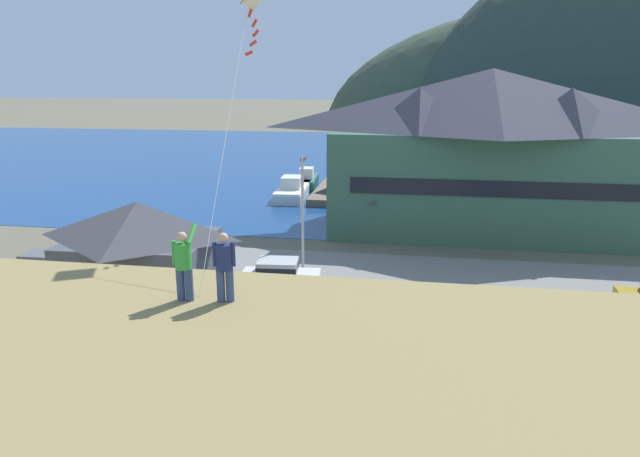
{
  "coord_description": "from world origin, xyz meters",
  "views": [
    {
      "loc": [
        3.9,
        -20.47,
        11.27
      ],
      "look_at": [
        -0.96,
        9.0,
        3.3
      ],
      "focal_mm": 31.51,
      "sensor_mm": 36.0,
      "label": 1
    }
  ],
  "objects_px": {
    "wharf_dock": "(334,189)",
    "parking_light_pole": "(303,208)",
    "storage_shed_waterside": "(368,201)",
    "parked_car_front_row_red": "(378,328)",
    "storage_shed_near_lot": "(141,254)",
    "harbor_lodge": "(488,147)",
    "parked_car_back_row_left": "(609,351)",
    "person_kite_flyer": "(183,263)",
    "person_companion": "(224,265)",
    "moored_boat_inner_slip": "(293,190)",
    "parked_car_mid_row_center": "(46,268)",
    "flying_kite": "(248,7)",
    "moored_boat_outer_mooring": "(367,192)",
    "moored_boat_wharfside": "(307,180)",
    "parked_car_front_row_end": "(280,275)",
    "parked_car_lone_by_shed": "(247,335)"
  },
  "relations": [
    {
      "from": "wharf_dock",
      "to": "parking_light_pole",
      "type": "bearing_deg",
      "value": -86.23
    },
    {
      "from": "storage_shed_waterside",
      "to": "wharf_dock",
      "type": "distance_m",
      "value": 15.41
    },
    {
      "from": "wharf_dock",
      "to": "parked_car_front_row_red",
      "type": "xyz_separation_m",
      "value": [
        6.65,
        -33.97,
        0.71
      ]
    },
    {
      "from": "storage_shed_near_lot",
      "to": "harbor_lodge",
      "type": "bearing_deg",
      "value": 44.4
    },
    {
      "from": "storage_shed_near_lot",
      "to": "parked_car_back_row_left",
      "type": "xyz_separation_m",
      "value": [
        20.96,
        -3.41,
        -1.81
      ]
    },
    {
      "from": "harbor_lodge",
      "to": "person_kite_flyer",
      "type": "relative_size",
      "value": 12.92
    },
    {
      "from": "storage_shed_waterside",
      "to": "person_companion",
      "type": "bearing_deg",
      "value": -92.36
    },
    {
      "from": "harbor_lodge",
      "to": "person_companion",
      "type": "height_order",
      "value": "harbor_lodge"
    },
    {
      "from": "harbor_lodge",
      "to": "parked_car_front_row_red",
      "type": "relative_size",
      "value": 5.7
    },
    {
      "from": "parking_light_pole",
      "to": "person_companion",
      "type": "relative_size",
      "value": 3.97
    },
    {
      "from": "moored_boat_inner_slip",
      "to": "parked_car_mid_row_center",
      "type": "distance_m",
      "value": 27.56
    },
    {
      "from": "storage_shed_waterside",
      "to": "flying_kite",
      "type": "height_order",
      "value": "flying_kite"
    },
    {
      "from": "harbor_lodge",
      "to": "moored_boat_outer_mooring",
      "type": "bearing_deg",
      "value": 132.77
    },
    {
      "from": "moored_boat_wharfside",
      "to": "flying_kite",
      "type": "height_order",
      "value": "flying_kite"
    },
    {
      "from": "parked_car_front_row_red",
      "to": "harbor_lodge",
      "type": "bearing_deg",
      "value": 72.57
    },
    {
      "from": "wharf_dock",
      "to": "person_kite_flyer",
      "type": "height_order",
      "value": "person_kite_flyer"
    },
    {
      "from": "parked_car_front_row_red",
      "to": "person_kite_flyer",
      "type": "relative_size",
      "value": 2.27
    },
    {
      "from": "parking_light_pole",
      "to": "parked_car_mid_row_center",
      "type": "bearing_deg",
      "value": -163.36
    },
    {
      "from": "parked_car_front_row_end",
      "to": "parking_light_pole",
      "type": "distance_m",
      "value": 4.49
    },
    {
      "from": "person_kite_flyer",
      "to": "flying_kite",
      "type": "relative_size",
      "value": 0.21
    },
    {
      "from": "person_kite_flyer",
      "to": "parked_car_front_row_end",
      "type": "bearing_deg",
      "value": 95.18
    },
    {
      "from": "moored_boat_inner_slip",
      "to": "parked_car_front_row_red",
      "type": "xyz_separation_m",
      "value": [
        10.34,
        -31.13,
        0.34
      ]
    },
    {
      "from": "wharf_dock",
      "to": "parking_light_pole",
      "type": "height_order",
      "value": "parking_light_pole"
    },
    {
      "from": "parked_car_mid_row_center",
      "to": "flying_kite",
      "type": "bearing_deg",
      "value": -28.52
    },
    {
      "from": "storage_shed_near_lot",
      "to": "storage_shed_waterside",
      "type": "relative_size",
      "value": 1.13
    },
    {
      "from": "person_companion",
      "to": "storage_shed_near_lot",
      "type": "bearing_deg",
      "value": 124.93
    },
    {
      "from": "harbor_lodge",
      "to": "flying_kite",
      "type": "xyz_separation_m",
      "value": [
        -10.99,
        -23.9,
        7.17
      ]
    },
    {
      "from": "parked_car_front_row_end",
      "to": "parked_car_lone_by_shed",
      "type": "height_order",
      "value": "same"
    },
    {
      "from": "wharf_dock",
      "to": "moored_boat_inner_slip",
      "type": "xyz_separation_m",
      "value": [
        -3.7,
        -2.84,
        0.37
      ]
    },
    {
      "from": "harbor_lodge",
      "to": "moored_boat_outer_mooring",
      "type": "xyz_separation_m",
      "value": [
        -9.68,
        10.46,
        -5.68
      ]
    },
    {
      "from": "parked_car_front_row_end",
      "to": "parking_light_pole",
      "type": "xyz_separation_m",
      "value": [
        0.65,
        3.25,
        3.02
      ]
    },
    {
      "from": "wharf_dock",
      "to": "parking_light_pole",
      "type": "relative_size",
      "value": 2.03
    },
    {
      "from": "moored_boat_inner_slip",
      "to": "person_kite_flyer",
      "type": "distance_m",
      "value": 41.82
    },
    {
      "from": "moored_boat_wharfside",
      "to": "parked_car_lone_by_shed",
      "type": "distance_m",
      "value": 38.48
    },
    {
      "from": "wharf_dock",
      "to": "parked_car_mid_row_center",
      "type": "bearing_deg",
      "value": -112.81
    },
    {
      "from": "storage_shed_near_lot",
      "to": "parked_car_front_row_red",
      "type": "xyz_separation_m",
      "value": [
        11.96,
        -2.81,
        -1.81
      ]
    },
    {
      "from": "storage_shed_waterside",
      "to": "person_kite_flyer",
      "type": "bearing_deg",
      "value": -94.32
    },
    {
      "from": "parked_car_front_row_end",
      "to": "parked_car_front_row_red",
      "type": "height_order",
      "value": "same"
    },
    {
      "from": "moored_boat_wharfside",
      "to": "parking_light_pole",
      "type": "height_order",
      "value": "parking_light_pole"
    },
    {
      "from": "parked_car_front_row_red",
      "to": "parking_light_pole",
      "type": "bearing_deg",
      "value": 118.9
    },
    {
      "from": "moored_boat_inner_slip",
      "to": "parked_car_mid_row_center",
      "type": "relative_size",
      "value": 2.0
    },
    {
      "from": "storage_shed_near_lot",
      "to": "parked_car_lone_by_shed",
      "type": "relative_size",
      "value": 1.75
    },
    {
      "from": "person_kite_flyer",
      "to": "moored_boat_outer_mooring",
      "type": "bearing_deg",
      "value": 88.41
    },
    {
      "from": "parked_car_front_row_red",
      "to": "flying_kite",
      "type": "distance_m",
      "value": 13.58
    },
    {
      "from": "moored_boat_wharfside",
      "to": "parked_car_front_row_red",
      "type": "bearing_deg",
      "value": -74.78
    },
    {
      "from": "harbor_lodge",
      "to": "parked_car_lone_by_shed",
      "type": "bearing_deg",
      "value": -117.83
    },
    {
      "from": "parked_car_lone_by_shed",
      "to": "parked_car_back_row_left",
      "type": "bearing_deg",
      "value": 3.83
    },
    {
      "from": "storage_shed_waterside",
      "to": "person_companion",
      "type": "height_order",
      "value": "person_companion"
    },
    {
      "from": "harbor_lodge",
      "to": "moored_boat_inner_slip",
      "type": "relative_size",
      "value": 2.83
    },
    {
      "from": "moored_boat_wharfside",
      "to": "parked_car_back_row_left",
      "type": "bearing_deg",
      "value": -63.01
    }
  ]
}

